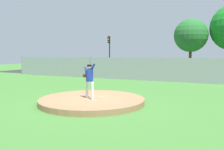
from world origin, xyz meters
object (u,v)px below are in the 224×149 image
object	(u,v)px
baseball	(102,97)
traffic_cone_orange	(124,71)
pitcher_youth	(89,78)
parked_car_silver	(166,69)
parked_car_champagne	(222,70)
traffic_light_near	(109,47)

from	to	relation	value
baseball	traffic_cone_orange	size ratio (longest dim) A/B	0.13
pitcher_youth	baseball	size ratio (longest dim) A/B	22.43
parked_car_silver	parked_car_champagne	world-z (taller)	parked_car_champagne
pitcher_youth	parked_car_silver	bearing A→B (deg)	89.01
traffic_light_near	pitcher_youth	bearing A→B (deg)	-66.22
parked_car_silver	baseball	bearing A→B (deg)	-89.49
baseball	parked_car_champagne	xyz separation A→B (m)	(5.09, 14.46, 0.56)
traffic_light_near	parked_car_silver	bearing A→B (deg)	-23.31
baseball	traffic_light_near	world-z (taller)	traffic_light_near
pitcher_youth	parked_car_champagne	xyz separation A→B (m)	(5.47, 14.93, -0.37)
parked_car_silver	traffic_cone_orange	xyz separation A→B (m)	(-5.44, 1.80, -0.53)
pitcher_youth	traffic_light_near	xyz separation A→B (m)	(-8.13, 18.46, 2.00)
parked_car_champagne	parked_car_silver	bearing A→B (deg)	-179.07
traffic_cone_orange	traffic_light_near	size ratio (longest dim) A/B	0.12
pitcher_youth	traffic_cone_orange	world-z (taller)	pitcher_youth
parked_car_champagne	traffic_cone_orange	xyz separation A→B (m)	(-10.65, 1.72, -0.58)
pitcher_youth	parked_car_champagne	bearing A→B (deg)	69.87
traffic_cone_orange	baseball	bearing A→B (deg)	-71.00
pitcher_youth	traffic_light_near	bearing A→B (deg)	113.78
baseball	traffic_cone_orange	world-z (taller)	traffic_cone_orange
parked_car_silver	traffic_cone_orange	distance (m)	5.75
parked_car_silver	traffic_light_near	distance (m)	9.45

